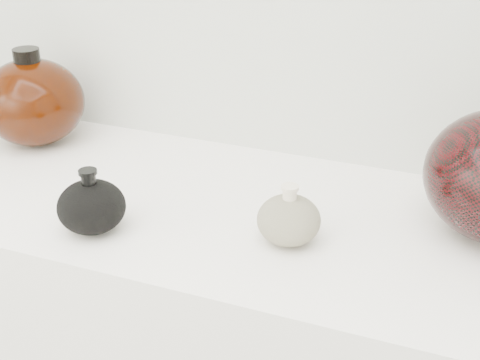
% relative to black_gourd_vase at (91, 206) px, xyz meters
% --- Properties ---
extents(black_gourd_vase, '(0.13, 0.13, 0.11)m').
position_rel_black_gourd_vase_xyz_m(black_gourd_vase, '(0.00, 0.00, 0.00)').
color(black_gourd_vase, black).
rests_on(black_gourd_vase, display_counter).
extents(cream_gourd_vase, '(0.12, 0.12, 0.10)m').
position_rel_black_gourd_vase_xyz_m(cream_gourd_vase, '(0.30, 0.08, -0.00)').
color(cream_gourd_vase, beige).
rests_on(cream_gourd_vase, display_counter).
extents(left_round_pot, '(0.22, 0.22, 0.20)m').
position_rel_black_gourd_vase_xyz_m(left_round_pot, '(-0.31, 0.27, 0.05)').
color(left_round_pot, black).
rests_on(left_round_pot, display_counter).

